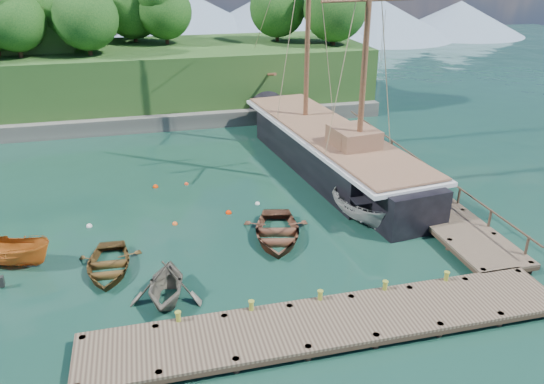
{
  "coord_description": "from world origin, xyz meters",
  "views": [
    {
      "loc": [
        -4.53,
        -22.79,
        14.12
      ],
      "look_at": [
        1.96,
        3.22,
        2.0
      ],
      "focal_mm": 35.0,
      "sensor_mm": 36.0,
      "label": 1
    }
  ],
  "objects": [
    {
      "name": "ground",
      "position": [
        0.0,
        0.0,
        0.0
      ],
      "size": [
        160.0,
        160.0,
        0.0
      ],
      "primitive_type": "plane",
      "color": "#143629",
      "rests_on": "ground"
    },
    {
      "name": "dock_near",
      "position": [
        2.0,
        -6.5,
        0.43
      ],
      "size": [
        20.0,
        3.2,
        1.1
      ],
      "color": "#44342A",
      "rests_on": "ground"
    },
    {
      "name": "dock_east",
      "position": [
        11.5,
        7.0,
        0.43
      ],
      "size": [
        3.2,
        24.0,
        1.1
      ],
      "color": "#44342A",
      "rests_on": "ground"
    },
    {
      "name": "bollard_0",
      "position": [
        -4.0,
        -5.1,
        0.0
      ],
      "size": [
        0.26,
        0.26,
        0.45
      ],
      "primitive_type": "cylinder",
      "color": "olive",
      "rests_on": "ground"
    },
    {
      "name": "bollard_1",
      "position": [
        -1.0,
        -5.1,
        0.0
      ],
      "size": [
        0.26,
        0.26,
        0.45
      ],
      "primitive_type": "cylinder",
      "color": "olive",
      "rests_on": "ground"
    },
    {
      "name": "bollard_2",
      "position": [
        2.0,
        -5.1,
        0.0
      ],
      "size": [
        0.26,
        0.26,
        0.45
      ],
      "primitive_type": "cylinder",
      "color": "olive",
      "rests_on": "ground"
    },
    {
      "name": "bollard_3",
      "position": [
        5.0,
        -5.1,
        0.0
      ],
      "size": [
        0.26,
        0.26,
        0.45
      ],
      "primitive_type": "cylinder",
      "color": "olive",
      "rests_on": "ground"
    },
    {
      "name": "bollard_4",
      "position": [
        8.0,
        -5.1,
        0.0
      ],
      "size": [
        0.26,
        0.26,
        0.45
      ],
      "primitive_type": "cylinder",
      "color": "olive",
      "rests_on": "ground"
    },
    {
      "name": "rowboat_0",
      "position": [
        -6.95,
        0.37,
        0.0
      ],
      "size": [
        3.35,
        4.53,
        0.9
      ],
      "primitive_type": "imported",
      "rotation": [
        0.0,
        0.0,
        -0.05
      ],
      "color": "#503919",
      "rests_on": "ground"
    },
    {
      "name": "rowboat_1",
      "position": [
        -4.34,
        -2.7,
        0.0
      ],
      "size": [
        3.84,
        4.25,
        1.97
      ],
      "primitive_type": "imported",
      "rotation": [
        0.0,
        0.0,
        -0.18
      ],
      "color": "#676256",
      "rests_on": "ground"
    },
    {
      "name": "rowboat_2",
      "position": [
        1.78,
        1.47,
        0.0
      ],
      "size": [
        4.72,
        5.83,
        1.06
      ],
      "primitive_type": "imported",
      "rotation": [
        0.0,
        0.0,
        -0.23
      ],
      "color": "brown",
      "rests_on": "ground"
    },
    {
      "name": "motorboat_orange",
      "position": [
        -11.57,
        2.09,
        0.0
      ],
      "size": [
        4.55,
        2.95,
        1.65
      ],
      "primitive_type": "imported",
      "rotation": [
        0.0,
        0.0,
        1.22
      ],
      "color": "#C56721",
      "rests_on": "ground"
    },
    {
      "name": "cabin_boat_white",
      "position": [
        7.0,
        2.35,
        0.0
      ],
      "size": [
        3.11,
        4.87,
        1.76
      ],
      "primitive_type": "imported",
      "rotation": [
        0.0,
        0.0,
        0.33
      ],
      "color": "beige",
      "rests_on": "ground"
    },
    {
      "name": "schooner",
      "position": [
        8.03,
        10.84,
        1.18
      ],
      "size": [
        7.74,
        28.68,
        21.24
      ],
      "rotation": [
        0.0,
        0.0,
        0.12
      ],
      "color": "black",
      "rests_on": "ground"
    },
    {
      "name": "mooring_buoy_0",
      "position": [
        -8.16,
        5.39,
        0.0
      ],
      "size": [
        0.34,
        0.34,
        0.34
      ],
      "primitive_type": "sphere",
      "color": "silver",
      "rests_on": "ground"
    },
    {
      "name": "mooring_buoy_1",
      "position": [
        -3.43,
        4.51,
        0.0
      ],
      "size": [
        0.31,
        0.31,
        0.31
      ],
      "primitive_type": "sphere",
      "color": "orange",
      "rests_on": "ground"
    },
    {
      "name": "mooring_buoy_2",
      "position": [
        -0.23,
        5.16,
        0.0
      ],
      "size": [
        0.36,
        0.36,
        0.36
      ],
      "primitive_type": "sphere",
      "color": "#F42B00",
      "rests_on": "ground"
    },
    {
      "name": "mooring_buoy_3",
      "position": [
        1.71,
        5.97,
        0.0
      ],
      "size": [
        0.3,
        0.3,
        0.3
      ],
      "primitive_type": "sphere",
      "color": "silver",
      "rests_on": "ground"
    },
    {
      "name": "mooring_buoy_4",
      "position": [
        -4.26,
        10.12,
        0.0
      ],
      "size": [
        0.35,
        0.35,
        0.35
      ],
      "primitive_type": "sphere",
      "color": "#F63B05",
      "rests_on": "ground"
    },
    {
      "name": "mooring_buoy_5",
      "position": [
        -2.23,
        10.1,
        0.0
      ],
      "size": [
        0.28,
        0.28,
        0.28
      ],
      "primitive_type": "sphere",
      "color": "red",
      "rests_on": "ground"
    },
    {
      "name": "headland",
      "position": [
        -12.88,
        31.36,
        5.54
      ],
      "size": [
        51.0,
        19.31,
        12.9
      ],
      "color": "#474744",
      "rests_on": "ground"
    },
    {
      "name": "distant_ridge",
      "position": [
        4.3,
        70.0,
        4.35
      ],
      "size": [
        117.0,
        40.0,
        10.0
      ],
      "color": "#728CA5",
      "rests_on": "ground"
    }
  ]
}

